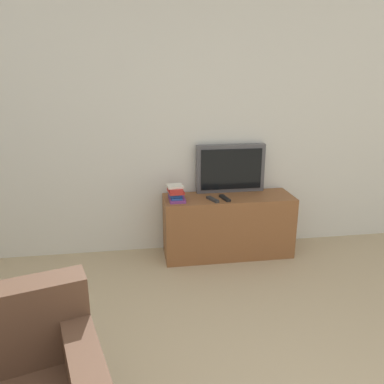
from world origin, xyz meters
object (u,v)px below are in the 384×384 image
remote_on_stand (225,198)px  tv_stand (228,226)px  television (230,168)px  book_stack (176,193)px  remote_secondary (213,199)px

remote_on_stand → tv_stand: bearing=53.3°
television → remote_on_stand: bearing=-114.3°
tv_stand → remote_on_stand: bearing=-126.7°
remote_on_stand → book_stack: bearing=174.9°
book_stack → remote_secondary: (0.35, -0.06, -0.06)m
tv_stand → remote_secondary: 0.39m
remote_secondary → tv_stand: bearing=28.6°
tv_stand → book_stack: size_ratio=5.68×
tv_stand → television: 0.59m
tv_stand → remote_on_stand: remote_on_stand is taller
television → book_stack: size_ratio=3.09×
book_stack → remote_on_stand: bearing=-5.1°
tv_stand → remote_on_stand: size_ratio=6.79×
tv_stand → remote_secondary: size_ratio=7.35×
book_stack → television: bearing=19.7°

